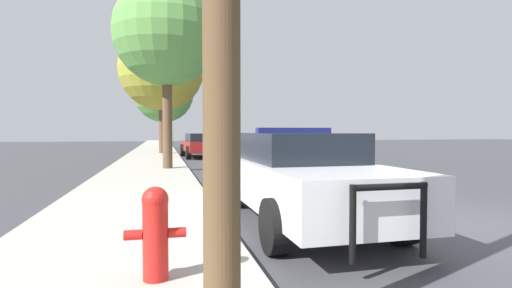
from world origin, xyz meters
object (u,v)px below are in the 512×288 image
at_px(police_car, 298,174).
at_px(traffic_light, 187,94).
at_px(tree_sidewalk_near, 167,33).
at_px(car_background_midblock, 200,144).
at_px(fire_hydrant, 155,230).
at_px(tree_sidewalk_far, 164,93).
at_px(tree_sidewalk_mid, 162,68).
at_px(car_background_oncoming, 244,140).

bearing_deg(police_car, traffic_light, -90.11).
bearing_deg(tree_sidewalk_near, traffic_light, 83.70).
bearing_deg(traffic_light, car_background_midblock, -87.29).
relative_size(traffic_light, car_background_midblock, 1.26).
height_order(fire_hydrant, tree_sidewalk_far, tree_sidewalk_far).
height_order(traffic_light, tree_sidewalk_mid, tree_sidewalk_mid).
relative_size(fire_hydrant, tree_sidewalk_mid, 0.11).
xyz_separation_m(tree_sidewalk_near, tree_sidewalk_mid, (-0.20, 10.44, 0.28)).
bearing_deg(tree_sidewalk_mid, tree_sidewalk_near, -88.93).
bearing_deg(police_car, tree_sidewalk_near, -78.39).
height_order(car_background_midblock, tree_sidewalk_near, tree_sidewalk_near).
bearing_deg(traffic_light, tree_sidewalk_near, -96.30).
bearing_deg(police_car, tree_sidewalk_far, -87.01).
distance_m(traffic_light, car_background_midblock, 7.71).
bearing_deg(fire_hydrant, tree_sidewalk_far, 89.57).
xyz_separation_m(traffic_light, tree_sidewalk_near, (-1.60, -14.49, 0.91)).
relative_size(traffic_light, tree_sidewalk_far, 0.81).
height_order(police_car, tree_sidewalk_far, tree_sidewalk_far).
distance_m(traffic_light, tree_sidewalk_near, 14.61).
distance_m(fire_hydrant, car_background_midblock, 19.06).
bearing_deg(tree_sidewalk_near, tree_sidewalk_mid, 91.07).
height_order(traffic_light, tree_sidewalk_far, tree_sidewalk_far).
relative_size(car_background_oncoming, tree_sidewalk_near, 0.61).
bearing_deg(tree_sidewalk_mid, car_background_oncoming, 52.34).
distance_m(car_background_midblock, tree_sidewalk_near, 8.97).
bearing_deg(fire_hydrant, police_car, 47.74).
bearing_deg(tree_sidewalk_mid, police_car, -83.53).
xyz_separation_m(fire_hydrant, traffic_light, (1.86, 25.82, 3.60)).
xyz_separation_m(car_background_oncoming, tree_sidewalk_near, (-6.85, -19.57, 4.43)).
xyz_separation_m(police_car, car_background_oncoming, (4.86, 28.42, -0.11)).
height_order(police_car, car_background_midblock, police_car).
bearing_deg(fire_hydrant, tree_sidewalk_near, 88.68).
bearing_deg(tree_sidewalk_far, fire_hydrant, -90.43).
height_order(police_car, traffic_light, traffic_light).
height_order(car_background_midblock, tree_sidewalk_far, tree_sidewalk_far).
xyz_separation_m(police_car, car_background_midblock, (-0.07, 16.45, -0.05)).
distance_m(police_car, car_background_oncoming, 28.83).
relative_size(car_background_midblock, tree_sidewalk_far, 0.64).
height_order(tree_sidewalk_near, tree_sidewalk_far, tree_sidewalk_far).
relative_size(tree_sidewalk_near, tree_sidewalk_mid, 0.88).
distance_m(tree_sidewalk_mid, tree_sidewalk_far, 9.16).
bearing_deg(tree_sidewalk_far, car_background_midblock, -80.73).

